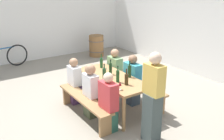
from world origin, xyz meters
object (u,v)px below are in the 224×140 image
wine_bottle_5 (104,74)px  seated_guest_near_2 (108,104)px  wine_glass_1 (120,84)px  seated_guest_far_1 (132,81)px  wine_bottle_2 (130,71)px  seated_guest_far_0 (115,73)px  bench_near (84,102)px  seated_guest_far_2 (153,92)px  wine_bottle_3 (101,63)px  seated_guest_near_1 (91,91)px  wine_bottle_0 (118,76)px  seated_guest_near_0 (75,82)px  tasting_table (112,81)px  wine_glass_0 (146,81)px  bench_far (136,87)px  wine_bottle_1 (110,69)px  parked_bicycle_0 (1,58)px  wine_barrel (96,46)px  wine_bottle_4 (126,79)px  standing_host (153,99)px

wine_bottle_5 → seated_guest_near_2: (0.62, -0.31, -0.34)m
wine_glass_1 → seated_guest_far_1: seated_guest_far_1 is taller
wine_bottle_2 → seated_guest_far_0: seated_guest_far_0 is taller
seated_guest_far_0 → bench_near: bearing=28.5°
seated_guest_far_2 → wine_bottle_3: bearing=-73.5°
wine_bottle_2 → seated_guest_near_1: seated_guest_near_1 is taller
wine_bottle_0 → wine_bottle_5: wine_bottle_0 is taller
wine_bottle_5 → seated_guest_near_0: size_ratio=0.31×
tasting_table → wine_glass_0: 0.89m
bench_far → wine_bottle_1: 0.82m
wine_bottle_2 → wine_bottle_3: wine_bottle_2 is taller
wine_bottle_0 → parked_bicycle_0: (-4.46, -1.32, -0.51)m
wine_bottle_1 → seated_guest_near_1: seated_guest_near_1 is taller
bench_far → wine_glass_0: wine_glass_0 is taller
seated_guest_far_2 → wine_barrel: bearing=-106.6°
seated_guest_near_0 → wine_glass_1: bearing=-79.0°
wine_bottle_2 → seated_guest_far_1: (-0.19, 0.23, -0.34)m
tasting_table → wine_bottle_0: 0.38m
tasting_table → wine_bottle_4: bearing=-1.3°
wine_bottle_0 → wine_bottle_3: 0.95m
wine_bottle_0 → wine_bottle_4: bearing=15.6°
bench_near → seated_guest_far_2: 1.40m
wine_bottle_1 → parked_bicycle_0: wine_bottle_1 is taller
wine_bottle_4 → seated_guest_near_0: size_ratio=0.31×
tasting_table → wine_glass_1: wine_glass_1 is taller
seated_guest_far_0 → wine_bottle_1: bearing=47.4°
wine_bottle_3 → wine_glass_1: size_ratio=2.08×
wine_glass_0 → wine_barrel: wine_glass_0 is taller
wine_bottle_5 → wine_bottle_2: bearing=69.4°
bench_near → wine_glass_0: bearing=46.2°
wine_bottle_3 → wine_barrel: wine_bottle_3 is taller
bench_far → parked_bicycle_0: parked_bicycle_0 is taller
wine_bottle_4 → wine_glass_1: (0.13, -0.25, -0.00)m
wine_bottle_2 → parked_bicycle_0: 4.72m
seated_guest_far_0 → wine_barrel: seated_guest_far_0 is taller
wine_glass_0 → seated_guest_far_2: size_ratio=0.16×
standing_host → tasting_table: bearing=-3.5°
wine_bottle_3 → wine_glass_0: (1.46, 0.08, 0.01)m
bench_far → seated_guest_far_2: 0.75m
wine_bottle_3 → seated_guest_near_2: seated_guest_near_2 is taller
seated_guest_near_0 → seated_guest_near_1: seated_guest_near_1 is taller
bench_near → wine_bottle_2: (0.22, 0.96, 0.53)m
wine_glass_0 → tasting_table: bearing=-166.4°
wine_bottle_5 → standing_host: standing_host is taller
seated_guest_far_2 → wine_barrel: 4.67m
seated_guest_far_0 → seated_guest_far_1: seated_guest_far_1 is taller
wine_bottle_3 → wine_bottle_4: bearing=-6.9°
tasting_table → bench_near: tasting_table is taller
seated_guest_near_0 → standing_host: bearing=-77.9°
wine_bottle_4 → standing_host: standing_host is taller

